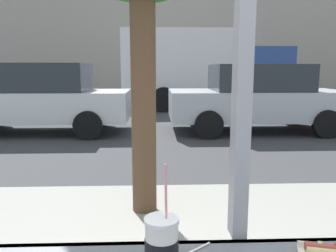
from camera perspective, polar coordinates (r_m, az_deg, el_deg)
name	(u,v)px	position (r m, az deg, el deg)	size (l,w,h in m)	color
ground_plane	(165,128)	(9.16, -0.43, -0.25)	(60.00, 60.00, 0.00)	#38383A
sidewalk_strip	(190,250)	(3.02, 3.63, -19.74)	(16.00, 2.80, 0.14)	gray
building_facade_far	(159,47)	(20.58, -1.47, 12.97)	(28.00, 1.20, 5.62)	#A89E8E
soda_cup_right	(162,245)	(1.01, -1.06, -19.10)	(0.10, 0.10, 0.32)	white
parked_car_white	(39,98)	(8.91, -20.64, 4.40)	(4.38, 2.00, 1.68)	silver
parked_car_silver	(257,97)	(8.83, 14.55, 4.61)	(4.31, 2.07, 1.65)	#BCBCC1
box_truck	(201,67)	(13.59, 5.52, 9.71)	(6.32, 2.44, 2.98)	silver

